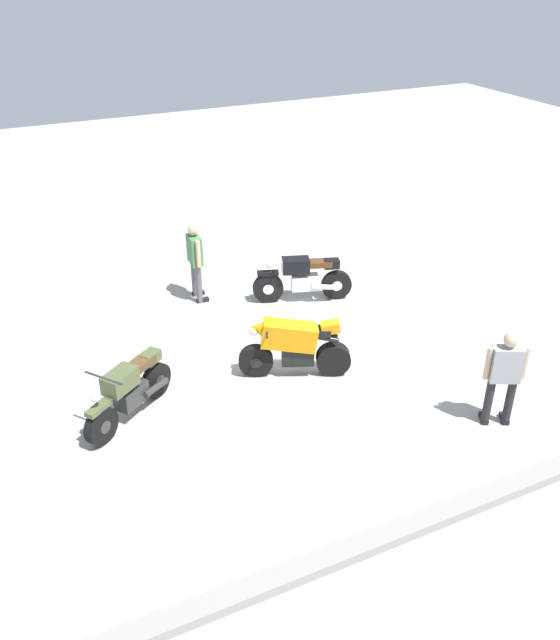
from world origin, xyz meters
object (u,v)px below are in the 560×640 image
Objects in this scene: motorcycle_black_cruiser at (303,278)px; person_in_green_shirt at (195,257)px; motorcycle_orange_sportbike at (294,346)px; motorcycle_olive_vintage at (130,392)px; person_in_gray_shirt at (504,374)px.

motorcycle_black_cruiser is 1.19× the size of person_in_green_shirt.
motorcycle_olive_vintage is at bearing 22.54° from motorcycle_orange_sportbike.
motorcycle_olive_vintage is 1.00× the size of person_in_gray_shirt.
motorcycle_olive_vintage is 5.78m from person_in_gray_shirt.
motorcycle_orange_sportbike is 2.78m from motorcycle_black_cruiser.
motorcycle_orange_sportbike is at bearing -77.25° from person_in_green_shirt.
person_in_gray_shirt is at bearing 154.65° from motorcycle_orange_sportbike.
motorcycle_black_cruiser is 1.22× the size of person_in_gray_shirt.
motorcycle_black_cruiser is at bearing -97.07° from motorcycle_orange_sportbike.
person_in_gray_shirt is at bearing 116.29° from motorcycle_olive_vintage.
motorcycle_black_cruiser reaches higher than motorcycle_olive_vintage.
motorcycle_black_cruiser is (-1.40, -2.40, -0.07)m from motorcycle_orange_sportbike.
motorcycle_olive_vintage is 4.11m from person_in_green_shirt.
person_in_green_shirt is (1.99, -1.01, 0.45)m from motorcycle_black_cruiser.
person_in_green_shirt is (-2.28, -3.38, 0.48)m from motorcycle_olive_vintage.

